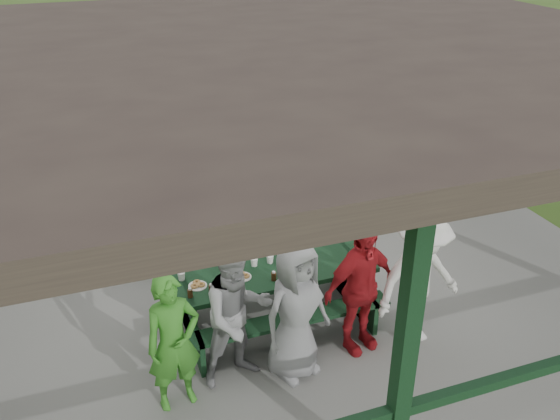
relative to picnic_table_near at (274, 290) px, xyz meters
name	(u,v)px	position (x,y,z in m)	size (l,w,h in m)	color
ground	(260,275)	(0.20, 1.20, -0.57)	(90.00, 90.00, 0.00)	#32531A
concrete_slab	(260,272)	(0.20, 1.20, -0.52)	(10.00, 8.00, 0.10)	slate
pavilion_structure	(256,57)	(0.20, 1.20, 2.60)	(10.60, 8.60, 3.24)	black
picnic_table_near	(274,290)	(0.00, 0.00, 0.00)	(2.50, 1.39, 0.75)	black
picnic_table_far	(241,217)	(0.16, 2.00, 0.00)	(2.60, 1.39, 0.75)	black
table_setting	(268,269)	(-0.07, 0.01, 0.31)	(2.37, 0.45, 0.10)	white
contestant_green	(174,343)	(-1.40, -0.95, 0.31)	(0.57, 0.38, 1.57)	#378725
contestant_grey_left	(238,315)	(-0.69, -0.80, 0.37)	(0.82, 0.64, 1.68)	gray
contestant_grey_mid	(296,310)	(-0.08, -0.92, 0.36)	(0.82, 0.53, 1.67)	gray
contestant_red	(360,288)	(0.77, -0.78, 0.36)	(0.97, 0.40, 1.66)	#A6181E
contestant_white_fedora	(420,280)	(1.47, -0.91, 0.39)	(1.17, 0.75, 1.77)	silver
spectator_lblue	(214,183)	(-0.04, 2.81, 0.25)	(1.34, 0.43, 1.44)	#7CA6C0
spectator_blue	(116,170)	(-1.49, 3.51, 0.41)	(0.65, 0.42, 1.77)	teal
spectator_grey	(314,170)	(1.69, 2.76, 0.25)	(0.70, 0.54, 1.44)	gray
pickup_truck	(158,75)	(0.33, 10.48, 0.11)	(2.25, 4.89, 1.36)	silver
farm_trailer	(93,97)	(-1.51, 8.74, 0.16)	(4.22, 2.59, 1.47)	navy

